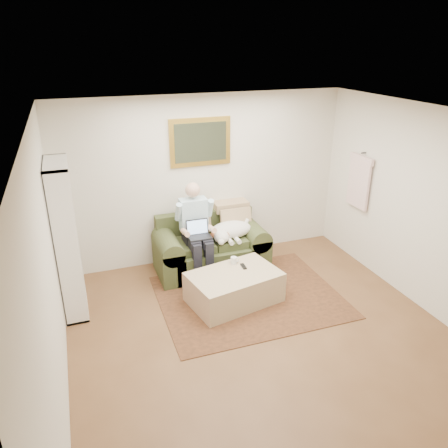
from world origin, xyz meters
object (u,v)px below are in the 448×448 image
ottoman (234,287)px  bookshelf (66,240)px  sofa (211,251)px  laptop (198,232)px  coffee_mug (234,260)px  sleeping_dog (231,230)px  seated_man (197,233)px

ottoman → bookshelf: size_ratio=0.59×
sofa → laptop: size_ratio=5.15×
sofa → laptop: 0.56m
coffee_mug → bookshelf: 2.21m
laptop → sleeping_dog: laptop is taller
laptop → ottoman: size_ratio=0.28×
seated_man → ottoman: bearing=-73.2°
seated_man → coffee_mug: bearing=-59.4°
ottoman → coffee_mug: (0.09, 0.26, 0.27)m
seated_man → sleeping_dog: size_ratio=2.04×
seated_man → coffee_mug: (0.35, -0.59, -0.23)m
sofa → laptop: bearing=-139.0°
sofa → coffee_mug: sofa is taller
laptop → sleeping_dog: size_ratio=0.47×
sofa → bookshelf: (-2.04, -0.44, 0.71)m
laptop → ottoman: (0.26, -0.78, -0.53)m
sleeping_dog → coffee_mug: (-0.21, -0.66, -0.16)m
seated_man → sleeping_dog: 0.56m
laptop → coffee_mug: (0.35, -0.52, -0.26)m
sofa → sleeping_dog: size_ratio=2.43×
ottoman → coffee_mug: bearing=70.4°
laptop → sleeping_dog: bearing=13.6°
coffee_mug → bookshelf: bookshelf is taller
seated_man → coffee_mug: 0.72m
bookshelf → coffee_mug: bearing=-8.1°
sofa → sleeping_dog: 0.47m
sofa → laptop: laptop is taller
ottoman → bookshelf: bearing=164.5°
ottoman → laptop: bearing=108.1°
seated_man → bookshelf: bearing=-170.9°
sofa → bookshelf: 2.20m
seated_man → laptop: 0.07m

